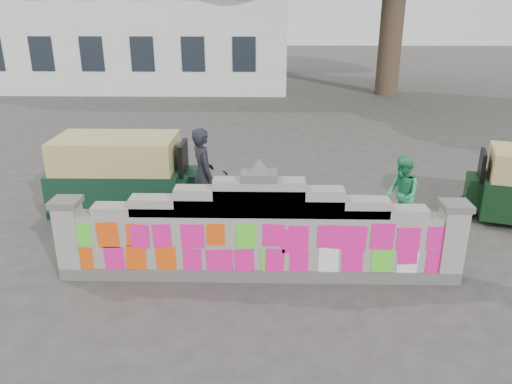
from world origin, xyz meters
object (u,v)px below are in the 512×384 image
Objects in this scene: pedestrian at (401,195)px; rickshaw_left at (122,175)px; cyclist_rider at (204,186)px; cyclist_bike at (204,204)px.

pedestrian is 5.60m from rickshaw_left.
rickshaw_left is (-5.56, 0.67, 0.13)m from pedestrian.
rickshaw_left is at bearing -102.27° from pedestrian.
cyclist_rider is at bearing -95.00° from pedestrian.
pedestrian is at bearing -114.34° from cyclist_bike.
cyclist_bike is at bearing -24.75° from cyclist_rider.
pedestrian reaches higher than cyclist_bike.
cyclist_rider is 1.89m from rickshaw_left.
cyclist_rider reaches higher than cyclist_bike.
cyclist_bike is 1.12× the size of cyclist_rider.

